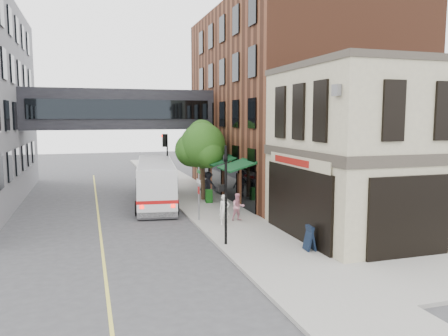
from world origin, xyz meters
TOP-DOWN VIEW (x-y plane):
  - ground at (0.00, 0.00)m, footprint 120.00×120.00m
  - sidewalk_main at (2.00, 14.00)m, footprint 4.00×60.00m
  - corner_building at (8.97, 2.00)m, footprint 10.19×8.12m
  - brick_building at (9.98, 15.00)m, footprint 13.76×18.00m
  - skyway_bridge at (-3.00, 18.00)m, footprint 14.00×3.18m
  - traffic_signal_near at (0.37, 2.00)m, footprint 0.44×0.22m
  - traffic_signal_far at (0.26, 17.00)m, footprint 0.53×0.28m
  - street_sign_pole at (0.39, 7.00)m, footprint 0.08×0.75m
  - street_tree at (2.19, 13.22)m, footprint 3.80×3.20m
  - lane_marking at (-5.00, 10.00)m, footprint 0.12×40.00m
  - bus at (-1.07, 13.38)m, footprint 3.79×10.98m
  - pedestrian_a at (1.45, 5.54)m, footprint 0.60×0.40m
  - pedestrian_b at (2.45, 6.20)m, footprint 0.77×0.62m
  - pedestrian_c at (2.64, 13.27)m, footprint 1.34×0.89m
  - newspaper_box at (2.28, 11.74)m, footprint 0.47×0.42m
  - sandwich_board at (3.60, 0.04)m, footprint 0.43×0.63m

SIDE VIEW (x-z plane):
  - ground at x=0.00m, z-range 0.00..0.00m
  - lane_marking at x=-5.00m, z-range 0.00..0.01m
  - sidewalk_main at x=2.00m, z-range 0.00..0.15m
  - newspaper_box at x=2.28m, z-range 0.15..1.04m
  - sandwich_board at x=3.60m, z-range 0.15..1.23m
  - pedestrian_b at x=2.45m, z-range 0.15..1.68m
  - pedestrian_a at x=1.45m, z-range 0.15..1.77m
  - pedestrian_c at x=2.64m, z-range 0.15..2.08m
  - bus at x=-1.07m, z-range 0.17..3.07m
  - street_sign_pole at x=0.39m, z-range 0.43..3.43m
  - traffic_signal_near at x=0.37m, z-range 0.68..5.28m
  - traffic_signal_far at x=0.26m, z-range 1.09..5.59m
  - street_tree at x=2.19m, z-range 1.11..6.71m
  - corner_building at x=8.97m, z-range -0.01..8.44m
  - skyway_bridge at x=-3.00m, z-range 5.00..8.00m
  - brick_building at x=9.98m, z-range -0.01..13.99m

